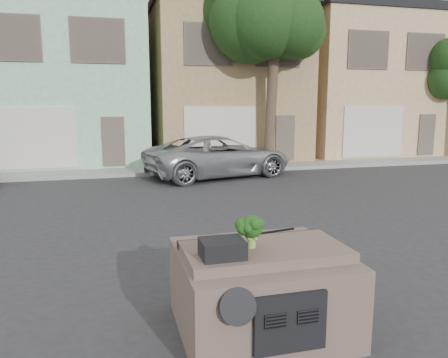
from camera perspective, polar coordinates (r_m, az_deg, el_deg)
name	(u,v)px	position (r m, az deg, el deg)	size (l,w,h in m)	color
ground_plane	(207,251)	(8.48, -2.19, -9.40)	(120.00, 120.00, 0.00)	#303033
sidewalk	(152,169)	(18.59, -9.35, 1.36)	(40.00, 3.00, 0.15)	gray
townhouse_mint	(67,82)	(22.40, -19.81, 11.85)	(7.20, 8.20, 7.55)	#9AD8A7
townhouse_tan	(220,84)	(23.06, -0.46, 12.35)	(7.20, 8.20, 7.55)	#A18457
townhouse_beige	(350,85)	(25.96, 16.14, 11.70)	(7.20, 8.20, 7.55)	tan
silver_pickup	(219,177)	(16.80, -0.62, 0.32)	(2.61, 5.67, 1.57)	#A3A5A9
tree_near	(272,68)	(18.91, 6.24, 14.26)	(4.40, 4.00, 8.50)	#1B3B15
car_dashboard	(260,286)	(5.59, 4.77, -13.80)	(2.00, 1.80, 1.12)	brown
instrument_hump	(222,248)	(4.88, -0.23, -9.06)	(0.48, 0.38, 0.20)	black
wiper_arm	(271,232)	(5.82, 6.20, -6.86)	(0.70, 0.03, 0.02)	black
broccoli	(252,231)	(5.16, 3.62, -6.82)	(0.33, 0.33, 0.40)	#163B10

